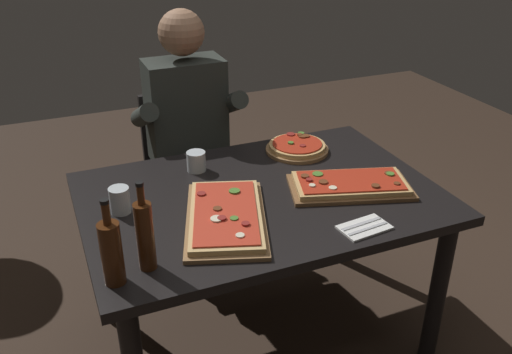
{
  "coord_description": "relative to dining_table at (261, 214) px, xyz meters",
  "views": [
    {
      "loc": [
        -0.76,
        -1.77,
        1.81
      ],
      "look_at": [
        0.0,
        0.05,
        0.79
      ],
      "focal_mm": 38.88,
      "sensor_mm": 36.0,
      "label": 1
    }
  ],
  "objects": [
    {
      "name": "ground_plane",
      "position": [
        0.0,
        0.0,
        -0.64
      ],
      "size": [
        6.4,
        6.4,
        0.0
      ],
      "primitive_type": "plane",
      "color": "#38281E"
    },
    {
      "name": "dining_table",
      "position": [
        0.0,
        0.0,
        0.0
      ],
      "size": [
        1.4,
        0.96,
        0.74
      ],
      "color": "black",
      "rests_on": "ground_plane"
    },
    {
      "name": "pizza_rectangular_front",
      "position": [
        0.35,
        -0.1,
        0.12
      ],
      "size": [
        0.54,
        0.38,
        0.05
      ],
      "color": "brown",
      "rests_on": "dining_table"
    },
    {
      "name": "pizza_rectangular_left",
      "position": [
        -0.2,
        -0.14,
        0.12
      ],
      "size": [
        0.44,
        0.59,
        0.05
      ],
      "color": "olive",
      "rests_on": "dining_table"
    },
    {
      "name": "pizza_round_far",
      "position": [
        0.31,
        0.31,
        0.11
      ],
      "size": [
        0.29,
        0.29,
        0.05
      ],
      "color": "olive",
      "rests_on": "dining_table"
    },
    {
      "name": "wine_bottle_dark",
      "position": [
        -0.52,
        -0.31,
        0.22
      ],
      "size": [
        0.06,
        0.06,
        0.31
      ],
      "color": "#47230F",
      "rests_on": "dining_table"
    },
    {
      "name": "oil_bottle_amber",
      "position": [
        -0.63,
        -0.34,
        0.21
      ],
      "size": [
        0.07,
        0.07,
        0.29
      ],
      "color": "#47230F",
      "rests_on": "dining_table"
    },
    {
      "name": "tumbler_near_camera",
      "position": [
        -0.54,
        0.07,
        0.14
      ],
      "size": [
        0.08,
        0.08,
        0.1
      ],
      "color": "silver",
      "rests_on": "dining_table"
    },
    {
      "name": "tumbler_far_side",
      "position": [
        -0.17,
        0.3,
        0.13
      ],
      "size": [
        0.08,
        0.08,
        0.09
      ],
      "color": "silver",
      "rests_on": "dining_table"
    },
    {
      "name": "napkin_cutlery_set",
      "position": [
        0.24,
        -0.38,
        0.1
      ],
      "size": [
        0.19,
        0.13,
        0.01
      ],
      "color": "white",
      "rests_on": "dining_table"
    },
    {
      "name": "diner_chair",
      "position": [
        -0.08,
        0.86,
        -0.16
      ],
      "size": [
        0.44,
        0.44,
        0.87
      ],
      "color": "black",
      "rests_on": "ground_plane"
    },
    {
      "name": "seated_diner",
      "position": [
        -0.08,
        0.74,
        0.1
      ],
      "size": [
        0.53,
        0.41,
        1.33
      ],
      "color": "#23232D",
      "rests_on": "ground_plane"
    }
  ]
}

